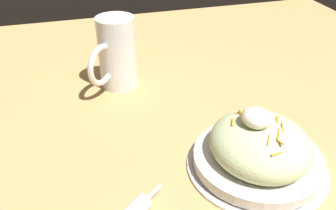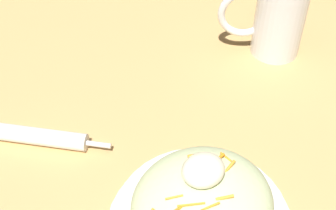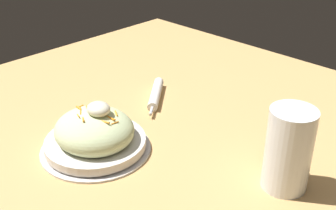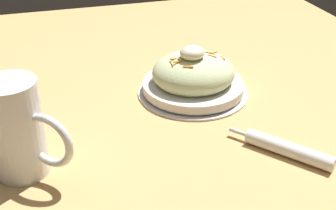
{
  "view_description": "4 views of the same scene",
  "coord_description": "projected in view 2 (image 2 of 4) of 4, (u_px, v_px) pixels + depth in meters",
  "views": [
    {
      "loc": [
        -0.54,
        0.22,
        0.43
      ],
      "look_at": [
        -0.01,
        0.07,
        0.08
      ],
      "focal_mm": 39.65,
      "sensor_mm": 36.0,
      "label": 1
    },
    {
      "loc": [
        -0.36,
        -0.27,
        0.52
      ],
      "look_at": [
        -0.05,
        0.09,
        0.07
      ],
      "focal_mm": 50.78,
      "sensor_mm": 36.0,
      "label": 2
    },
    {
      "loc": [
        0.53,
        -0.5,
        0.52
      ],
      "look_at": [
        -0.06,
        0.1,
        0.08
      ],
      "focal_mm": 46.28,
      "sensor_mm": 36.0,
      "label": 3
    },
    {
      "loc": [
        0.17,
        0.74,
        0.46
      ],
      "look_at": [
        -0.02,
        0.12,
        0.08
      ],
      "focal_mm": 47.69,
      "sensor_mm": 36.0,
      "label": 4
    }
  ],
  "objects": [
    {
      "name": "ground_plane",
      "position": [
        236.0,
        153.0,
        0.68
      ],
      "size": [
        1.43,
        1.43,
        0.0
      ],
      "primitive_type": "plane",
      "color": "tan"
    },
    {
      "name": "napkin_roll",
      "position": [
        37.0,
        136.0,
        0.69
      ],
      "size": [
        0.13,
        0.16,
        0.03
      ],
      "color": "white",
      "rests_on": "ground_plane"
    },
    {
      "name": "beer_mug",
      "position": [
        278.0,
        16.0,
        0.8
      ],
      "size": [
        0.13,
        0.12,
        0.16
      ],
      "color": "white",
      "rests_on": "ground_plane"
    },
    {
      "name": "salad_plate",
      "position": [
        202.0,
        210.0,
        0.57
      ],
      "size": [
        0.24,
        0.24,
        0.11
      ],
      "color": "silver",
      "rests_on": "ground_plane"
    }
  ]
}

